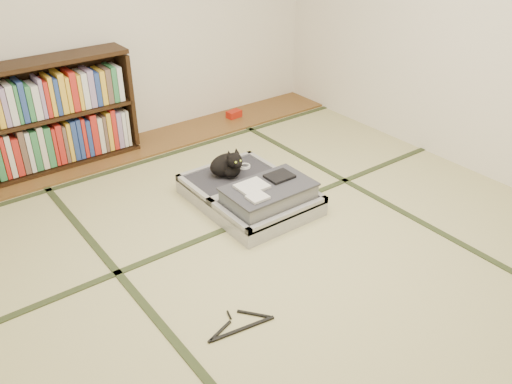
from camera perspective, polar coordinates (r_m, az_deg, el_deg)
floor at (r=3.67m, az=2.67°, el=-5.82°), size 4.50×4.50×0.00m
wood_strip at (r=5.15m, az=-11.58°, el=4.92°), size 4.00×0.50×0.02m
red_item at (r=5.62m, az=-2.33°, el=8.20°), size 0.16×0.11×0.07m
room_shell at (r=3.05m, az=3.34°, el=17.02°), size 4.50×4.50×4.50m
tatami_borders at (r=3.99m, az=-1.82°, el=-2.44°), size 4.00×4.50×0.01m
bookcase at (r=4.81m, az=-20.13°, el=7.59°), size 1.26×0.29×0.92m
suitcase at (r=4.06m, az=-0.35°, el=-0.24°), size 0.72×0.96×0.28m
cat at (r=4.19m, az=-2.94°, el=2.89°), size 0.32×0.32×0.26m
cable_coil at (r=4.35m, az=-1.22°, el=2.72°), size 0.10×0.10×0.02m
hanger at (r=3.09m, az=-1.72°, el=-13.86°), size 0.40×0.21×0.01m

